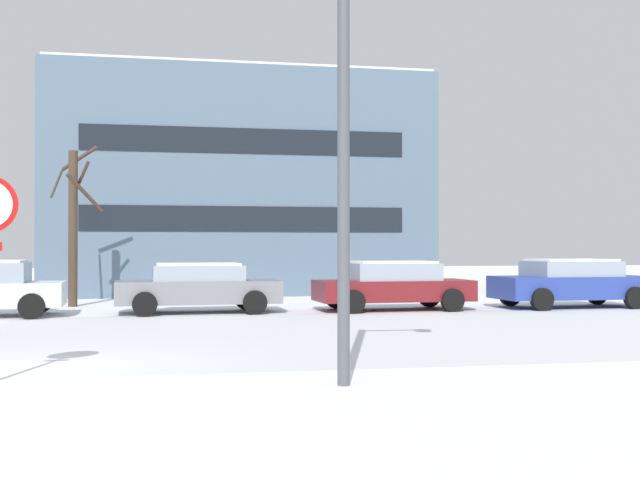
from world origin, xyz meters
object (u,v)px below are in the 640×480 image
street_lamp (364,119)px  parked_car_gray (198,287)px  parked_car_blue (571,282)px  parked_car_maroon (393,285)px

street_lamp → parked_car_gray: 12.22m
street_lamp → parked_car_blue: bearing=51.7°
street_lamp → parked_car_maroon: bearing=72.1°
parked_car_maroon → parked_car_blue: (5.45, 0.01, 0.02)m
parked_car_blue → parked_car_gray: bearing=179.4°
street_lamp → parked_car_maroon: 12.57m
parked_car_gray → parked_car_blue: parked_car_blue is taller
street_lamp → parked_car_maroon: street_lamp is taller
street_lamp → parked_car_maroon: (3.78, 11.68, -2.72)m
street_lamp → parked_car_gray: (-1.67, 11.79, -2.73)m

